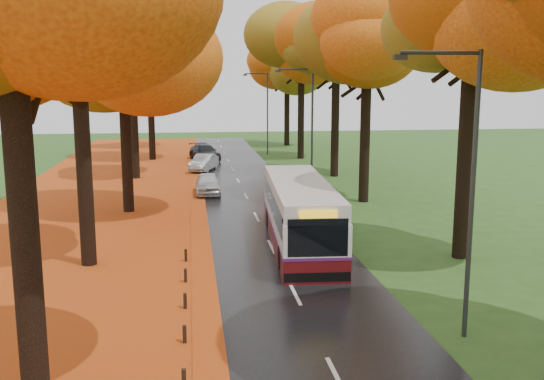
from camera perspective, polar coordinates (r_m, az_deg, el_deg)
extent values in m
cube|color=black|center=(33.34, -1.67, -2.20)|extent=(6.50, 90.00, 0.04)
cube|color=silver|center=(33.33, -1.67, -2.16)|extent=(0.12, 90.00, 0.01)
cube|color=#99380D|center=(33.63, -17.12, -2.56)|extent=(12.00, 90.00, 0.02)
cube|color=#B84312|center=(33.16, -6.92, -2.30)|extent=(0.90, 90.00, 0.01)
cylinder|color=black|center=(13.65, -22.33, -2.77)|extent=(0.60, 0.60, 8.58)
cylinder|color=black|center=(24.36, -17.36, 3.61)|extent=(0.60, 0.60, 9.15)
cylinder|color=black|center=(34.20, -13.58, 4.59)|extent=(0.60, 0.60, 8.00)
ellipsoid|color=orange|center=(34.11, -13.94, 12.97)|extent=(9.20, 9.20, 7.18)
cylinder|color=black|center=(46.15, -12.87, 6.35)|extent=(0.60, 0.60, 8.58)
ellipsoid|color=orange|center=(46.13, -13.14, 13.01)|extent=(8.00, 8.00, 6.24)
cylinder|color=black|center=(57.04, -11.32, 7.39)|extent=(0.60, 0.60, 9.15)
ellipsoid|color=orange|center=(57.07, -11.53, 13.13)|extent=(9.20, 9.20, 7.18)
cylinder|color=black|center=(67.08, -11.31, 7.28)|extent=(0.60, 0.60, 8.00)
ellipsoid|color=orange|center=(67.03, -11.46, 11.55)|extent=(8.00, 8.00, 6.24)
cylinder|color=black|center=(25.48, 17.73, 3.94)|extent=(0.60, 0.60, 9.22)
cylinder|color=black|center=(36.51, 8.75, 5.24)|extent=(0.60, 0.60, 8.19)
ellipsoid|color=#D3600F|center=(36.43, 8.98, 13.29)|extent=(9.20, 9.20, 7.18)
cylinder|color=black|center=(46.28, 5.97, 6.64)|extent=(0.60, 0.60, 8.70)
ellipsoid|color=#D3600F|center=(46.26, 6.10, 13.38)|extent=(8.20, 8.20, 6.40)
cylinder|color=black|center=(56.88, 2.75, 7.59)|extent=(0.60, 0.60, 9.22)
ellipsoid|color=#D3600F|center=(56.92, 2.80, 13.40)|extent=(9.20, 9.20, 7.18)
cylinder|color=black|center=(68.82, 1.41, 7.62)|extent=(0.60, 0.60, 8.19)
ellipsoid|color=#D3600F|center=(68.78, 1.43, 11.89)|extent=(8.20, 8.20, 6.40)
cube|color=black|center=(15.06, -8.29, -17.23)|extent=(0.11, 0.11, 0.52)
cube|color=black|center=(17.41, -8.23, -13.30)|extent=(0.11, 0.11, 0.52)
cube|color=black|center=(19.82, -8.18, -10.32)|extent=(0.11, 0.11, 0.52)
cube|color=black|center=(22.28, -8.14, -7.98)|extent=(0.11, 0.11, 0.52)
cube|color=black|center=(24.76, -8.12, -6.12)|extent=(0.11, 0.11, 0.52)
cylinder|color=#333538|center=(17.46, 18.31, -0.79)|extent=(0.14, 0.14, 8.00)
cylinder|color=#333538|center=(16.72, 15.60, 12.33)|extent=(2.20, 0.11, 0.11)
cube|color=#333538|center=(16.32, 11.95, 12.12)|extent=(0.35, 0.18, 0.14)
cylinder|color=#333538|center=(38.28, 3.79, 5.42)|extent=(0.14, 0.14, 8.00)
cylinder|color=#333538|center=(37.95, 2.20, 11.28)|extent=(2.20, 0.11, 0.11)
cube|color=#333538|center=(37.78, 0.53, 11.11)|extent=(0.35, 0.18, 0.14)
cylinder|color=#333538|center=(59.95, -0.43, 7.16)|extent=(0.14, 0.14, 8.00)
cylinder|color=#333538|center=(59.74, -1.50, 10.88)|extent=(2.20, 0.11, 0.11)
cube|color=#333538|center=(59.63, -2.57, 10.76)|extent=(0.35, 0.18, 0.14)
cube|color=#4E0C0E|center=(26.83, 2.61, -4.26)|extent=(3.09, 10.88, 0.88)
cube|color=silver|center=(26.58, 2.63, -2.02)|extent=(3.09, 10.88, 1.27)
cube|color=silver|center=(26.39, 2.64, 0.06)|extent=(3.03, 10.66, 0.68)
cube|color=#521C62|center=(26.71, 2.62, -3.25)|extent=(3.11, 10.90, 0.12)
cube|color=black|center=(26.50, 2.63, -1.19)|extent=(3.07, 10.02, 0.83)
cube|color=black|center=(21.39, 4.34, -4.52)|extent=(2.15, 0.19, 1.37)
cube|color=yellow|center=(21.19, 4.37, -2.30)|extent=(1.34, 0.14, 0.27)
cube|color=black|center=(21.81, 4.28, -8.16)|extent=(2.40, 0.27, 0.34)
cylinder|color=black|center=(23.20, 0.97, -6.44)|extent=(0.33, 0.99, 0.98)
cylinder|color=black|center=(23.50, 6.36, -6.29)|extent=(0.33, 0.99, 0.98)
cylinder|color=black|center=(29.84, -0.23, -2.67)|extent=(0.33, 0.99, 0.98)
cylinder|color=black|center=(30.07, 3.96, -2.60)|extent=(0.33, 0.99, 0.98)
imported|color=silver|center=(39.09, -6.06, 0.61)|extent=(1.60, 3.92, 1.33)
imported|color=gray|center=(49.31, -6.43, 2.58)|extent=(2.59, 4.22, 1.31)
imported|color=black|center=(56.08, -6.36, 3.55)|extent=(3.16, 5.20, 1.41)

